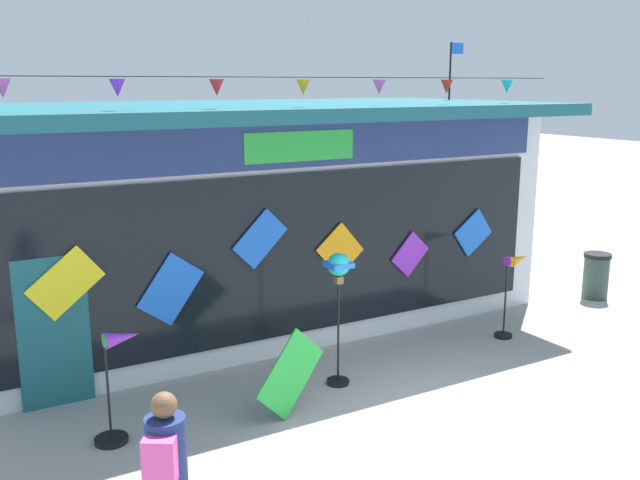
{
  "coord_description": "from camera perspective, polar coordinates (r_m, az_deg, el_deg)",
  "views": [
    {
      "loc": [
        -5.42,
        -5.95,
        4.13
      ],
      "look_at": [
        -0.29,
        2.94,
        1.83
      ],
      "focal_mm": 39.42,
      "sensor_mm": 36.0,
      "label": 1
    }
  ],
  "objects": [
    {
      "name": "wind_spinner_center_left",
      "position": [
        12.0,
        15.5,
        -3.11
      ],
      "size": [
        0.68,
        0.31,
        1.39
      ],
      "color": "black",
      "rests_on": "ground_plane"
    },
    {
      "name": "wind_spinner_left",
      "position": [
        9.56,
        1.52,
        -3.46
      ],
      "size": [
        0.32,
        0.32,
        1.89
      ],
      "color": "black",
      "rests_on": "ground_plane"
    },
    {
      "name": "trash_bin",
      "position": [
        14.74,
        21.49,
        -2.69
      ],
      "size": [
        0.52,
        0.52,
        0.9
      ],
      "color": "#2D4238",
      "rests_on": "ground_plane"
    },
    {
      "name": "display_kite_on_ground",
      "position": [
        9.01,
        -2.42,
        -10.8
      ],
      "size": [
        1.09,
        0.28,
        1.09
      ],
      "primitive_type": "cube",
      "rotation": [
        -0.25,
        0.79,
        0.0
      ],
      "color": "green",
      "rests_on": "ground_plane"
    },
    {
      "name": "ground_plane",
      "position": [
        9.05,
        11.36,
        -14.78
      ],
      "size": [
        80.0,
        80.0,
        0.0
      ],
      "primitive_type": "plane",
      "color": "#9E9B99"
    },
    {
      "name": "kite_shop_building",
      "position": [
        12.55,
        -6.56,
        2.42
      ],
      "size": [
        10.39,
        5.46,
        4.94
      ],
      "color": "silver",
      "rests_on": "ground_plane"
    },
    {
      "name": "wind_spinner_far_left",
      "position": [
        8.62,
        -16.13,
        -10.6
      ],
      "size": [
        0.61,
        0.39,
        1.36
      ],
      "color": "black",
      "rests_on": "ground_plane"
    }
  ]
}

